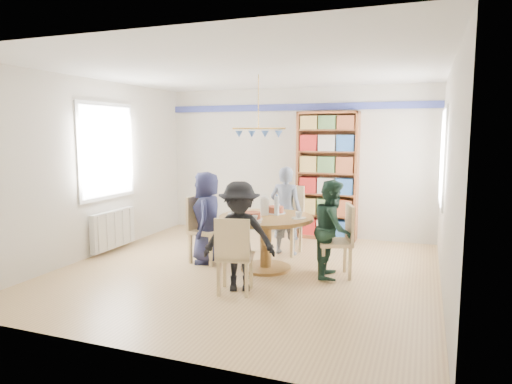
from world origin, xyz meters
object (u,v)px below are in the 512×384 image
at_px(radiator, 113,229).
at_px(chair_right, 341,237).
at_px(dining_table, 266,230).
at_px(chair_near, 234,252).
at_px(person_left, 207,217).
at_px(bookshelf, 327,177).
at_px(person_right, 333,229).
at_px(person_near, 239,236).
at_px(person_far, 286,211).
at_px(chair_left, 202,226).
at_px(chair_far, 287,216).

bearing_deg(radiator, chair_right, -0.97).
height_order(dining_table, chair_near, chair_near).
xyz_separation_m(person_left, bookshelf, (1.32, 2.13, 0.44)).
height_order(dining_table, person_left, person_left).
xyz_separation_m(chair_right, bookshelf, (-0.63, 2.10, 0.58)).
distance_m(person_right, person_near, 1.31).
distance_m(person_far, bookshelf, 1.39).
height_order(person_left, person_near, person_left).
height_order(radiator, person_right, person_right).
xyz_separation_m(chair_left, person_right, (1.93, -0.04, 0.11)).
xyz_separation_m(person_far, bookshelf, (0.38, 1.27, 0.42)).
bearing_deg(person_right, radiator, 80.85).
relative_size(chair_right, chair_far, 0.91).
bearing_deg(chair_left, chair_far, 43.18).
bearing_deg(person_near, chair_left, 114.82).
height_order(radiator, dining_table, dining_table).
relative_size(radiator, dining_table, 0.77).
height_order(dining_table, bookshelf, bookshelf).
height_order(person_far, bookshelf, bookshelf).
relative_size(chair_right, bookshelf, 0.43).
distance_m(chair_far, person_near, 1.90).
relative_size(radiator, bookshelf, 0.44).
bearing_deg(person_right, chair_left, 81.35).
distance_m(chair_left, chair_right, 2.03).
distance_m(chair_near, bookshelf, 3.31).
bearing_deg(chair_left, person_right, -1.29).
relative_size(chair_left, person_far, 0.71).
bearing_deg(chair_near, radiator, 155.65).
height_order(chair_left, person_far, person_far).
distance_m(person_left, person_near, 1.29).
height_order(chair_left, chair_near, chair_left).
bearing_deg(chair_left, person_near, -43.85).
relative_size(chair_near, person_right, 0.72).
bearing_deg(person_near, person_right, 22.22).
distance_m(chair_right, bookshelf, 2.27).
distance_m(chair_right, chair_far, 1.39).
relative_size(chair_left, person_near, 0.74).
bearing_deg(bookshelf, person_near, -97.91).
height_order(radiator, chair_near, chair_near).
bearing_deg(dining_table, chair_left, 177.57).
height_order(chair_right, chair_far, chair_far).
height_order(chair_right, person_left, person_left).
xyz_separation_m(chair_near, person_far, (0.04, 1.96, 0.18)).
bearing_deg(dining_table, person_right, -0.05).
bearing_deg(dining_table, chair_right, 2.70).
bearing_deg(chair_left, person_left, -10.29).
bearing_deg(person_near, chair_right, 20.79).
relative_size(chair_left, chair_right, 1.01).
distance_m(radiator, chair_left, 1.65).
bearing_deg(chair_far, radiator, -161.53).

